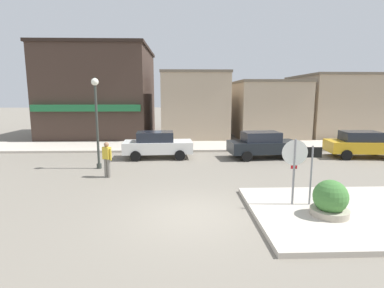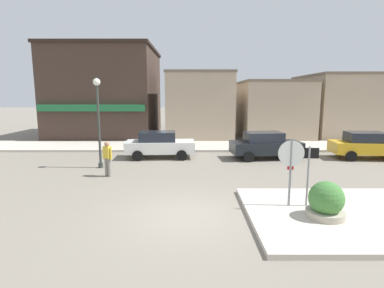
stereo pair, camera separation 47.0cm
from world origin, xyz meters
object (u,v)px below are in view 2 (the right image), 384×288
(lamp_post, at_px, (98,110))
(parked_car_nearest, at_px, (160,144))
(one_way_sign, at_px, (309,170))
(planter, at_px, (326,204))
(pedestrian_crossing_near, at_px, (108,158))
(stop_sign, at_px, (291,164))
(parked_car_second, at_px, (265,145))
(parked_car_third, at_px, (368,145))

(lamp_post, height_order, parked_car_nearest, lamp_post)
(one_way_sign, distance_m, planter, 1.22)
(one_way_sign, xyz_separation_m, pedestrian_crossing_near, (-7.53, 4.06, -0.46))
(pedestrian_crossing_near, bearing_deg, planter, -32.72)
(stop_sign, xyz_separation_m, pedestrian_crossing_near, (-6.98, 4.02, -0.65))
(parked_car_second, height_order, pedestrian_crossing_near, pedestrian_crossing_near)
(stop_sign, xyz_separation_m, lamp_post, (-7.81, 5.68, 1.44))
(parked_car_nearest, xyz_separation_m, pedestrian_crossing_near, (-1.92, -4.12, 0.06))
(parked_car_third, height_order, pedestrian_crossing_near, pedestrian_crossing_near)
(lamp_post, distance_m, pedestrian_crossing_near, 2.80)
(parked_car_second, bearing_deg, planter, -92.33)
(stop_sign, height_order, planter, stop_sign)
(lamp_post, bearing_deg, pedestrian_crossing_near, -63.28)
(stop_sign, bearing_deg, parked_car_third, 48.10)
(one_way_sign, distance_m, parked_car_second, 7.98)
(one_way_sign, xyz_separation_m, parked_car_second, (0.57, 7.95, -0.52))
(planter, distance_m, parked_car_third, 10.82)
(parked_car_nearest, bearing_deg, lamp_post, -138.29)
(lamp_post, bearing_deg, stop_sign, -36.00)
(one_way_sign, height_order, lamp_post, lamp_post)
(lamp_post, xyz_separation_m, pedestrian_crossing_near, (0.83, -1.66, -2.09))
(lamp_post, xyz_separation_m, parked_car_second, (8.94, 2.23, -2.15))
(stop_sign, xyz_separation_m, parked_car_third, (7.04, 7.85, -0.71))
(parked_car_second, bearing_deg, pedestrian_crossing_near, -154.36)
(lamp_post, height_order, parked_car_second, lamp_post)
(stop_sign, height_order, parked_car_nearest, stop_sign)
(one_way_sign, height_order, planter, one_way_sign)
(parked_car_third, bearing_deg, stop_sign, -131.90)
(lamp_post, bearing_deg, planter, -37.71)
(one_way_sign, distance_m, parked_car_third, 10.23)
(one_way_sign, relative_size, pedestrian_crossing_near, 1.30)
(planter, relative_size, lamp_post, 0.27)
(one_way_sign, bearing_deg, parked_car_third, 50.56)
(one_way_sign, height_order, pedestrian_crossing_near, one_way_sign)
(one_way_sign, xyz_separation_m, planter, (0.21, -0.92, -0.77))
(stop_sign, height_order, pedestrian_crossing_near, stop_sign)
(parked_car_nearest, height_order, parked_car_third, same)
(planter, bearing_deg, parked_car_second, 87.67)
(parked_car_third, bearing_deg, parked_car_nearest, 178.65)
(planter, bearing_deg, parked_car_third, 54.51)
(stop_sign, height_order, parked_car_second, stop_sign)
(stop_sign, relative_size, pedestrian_crossing_near, 1.43)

